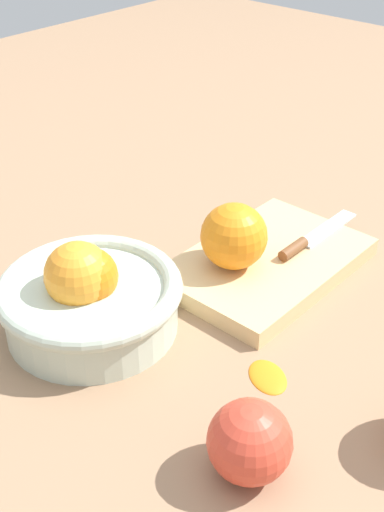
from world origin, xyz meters
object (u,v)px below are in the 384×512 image
at_px(knife, 308,240).
at_px(bowl, 89,297).
at_px(apple_front_left, 250,442).
at_px(cutting_board, 267,263).
at_px(orange_on_board, 234,236).

bearing_deg(knife, bowl, 159.99).
bearing_deg(apple_front_left, bowl, 80.94).
relative_size(knife, apple_front_left, 2.14).
height_order(bowl, apple_front_left, bowl).
bearing_deg(apple_front_left, cutting_board, 33.55).
distance_m(knife, apple_front_left, 0.34).
xyz_separation_m(bowl, cutting_board, (0.21, -0.08, -0.03)).
bearing_deg(orange_on_board, cutting_board, -24.82).
xyz_separation_m(bowl, knife, (0.27, -0.10, -0.01)).
bearing_deg(cutting_board, orange_on_board, 155.18).
bearing_deg(bowl, knife, -20.01).
bearing_deg(knife, apple_front_left, -154.57).
relative_size(cutting_board, apple_front_left, 3.44).
relative_size(bowl, cutting_board, 0.80).
relative_size(cutting_board, knife, 1.61).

